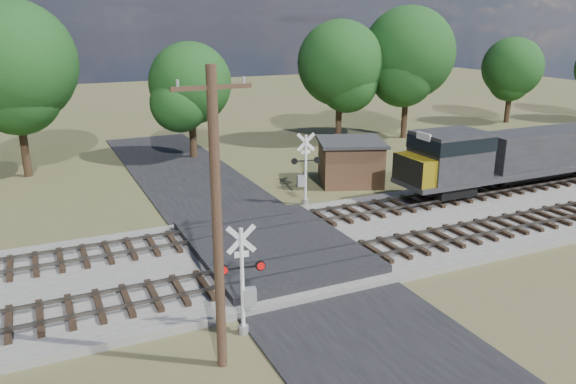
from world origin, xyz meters
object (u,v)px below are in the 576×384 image
equipment_shed (350,161)px  crossing_signal_near (245,289)px  utility_pole (217,218)px  crossing_signal_far (304,175)px

equipment_shed → crossing_signal_near: bearing=-110.5°
utility_pole → crossing_signal_far: bearing=54.2°
crossing_signal_far → equipment_shed: bearing=-138.2°
crossing_signal_near → utility_pole: bearing=-123.5°
crossing_signal_near → crossing_signal_far: bearing=64.6°
crossing_signal_far → equipment_shed: (4.84, 2.85, -0.32)m
crossing_signal_near → equipment_shed: (12.98, 14.70, -0.21)m
crossing_signal_near → utility_pole: (-1.34, -1.46, 3.25)m
crossing_signal_far → equipment_shed: size_ratio=0.78×
crossing_signal_near → utility_pole: 3.81m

